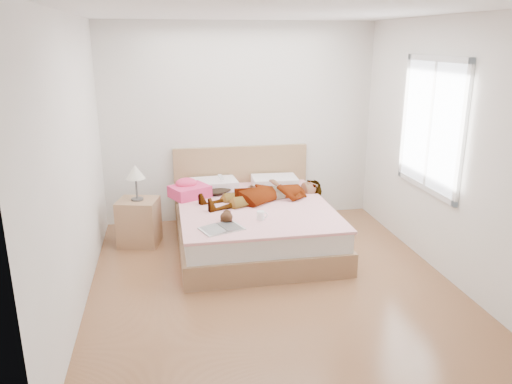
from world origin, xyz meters
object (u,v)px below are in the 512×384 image
Objects in this scene: woman at (266,190)px; magazine at (222,228)px; coffee_mug at (261,215)px; phone at (221,177)px; bed at (253,221)px; plush_toy at (227,216)px; towel at (189,189)px; nightstand at (139,218)px.

woman is 1.13m from magazine.
coffee_mug reaches higher than magazine.
magazine is at bearing -155.32° from coffee_mug.
phone reaches higher than coffee_mug.
bed reaches higher than plush_toy.
towel is at bearing 102.76° from magazine.
towel reaches higher than plush_toy.
phone is 1.14m from nightstand.
magazine is at bearing -52.08° from woman.
phone is at bearing 121.27° from bed.
magazine is at bearing -77.24° from towel.
phone is at bearing 19.50° from towel.
plush_toy is at bearing 69.77° from magazine.
bed reaches higher than magazine.
bed is (-0.18, -0.13, -0.35)m from woman.
phone is 0.75m from bed.
nightstand reaches higher than plush_toy.
bed is 3.79× the size of towel.
woman reaches higher than phone.
coffee_mug is at bearing 24.68° from magazine.
coffee_mug is 1.57m from nightstand.
woman is 1.56m from nightstand.
magazine is 0.23m from plush_toy.
coffee_mug is at bearing -91.58° from phone.
nightstand is (-1.03, -0.30, -0.38)m from phone.
plush_toy is at bearing -124.15° from bed.
coffee_mug is (0.30, -1.11, -0.14)m from phone.
woman is 0.74m from coffee_mug.
bed reaches higher than towel.
magazine is at bearing -113.19° from phone.
coffee_mug is at bearing -53.43° from towel.
phone is 0.21× the size of magazine.
coffee_mug is (-0.20, -0.71, -0.06)m from woman.
woman reaches higher than plush_toy.
plush_toy is at bearing -70.26° from towel.
plush_toy is at bearing -39.91° from nightstand.
coffee_mug is (-0.02, -0.58, 0.28)m from bed.
phone is at bearing 86.28° from plush_toy.
woman is at bearing 54.60° from magazine.
magazine is at bearing -120.74° from bed.
towel is (-0.73, 0.38, 0.33)m from bed.
nightstand is at bearing 148.71° from coffee_mug.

